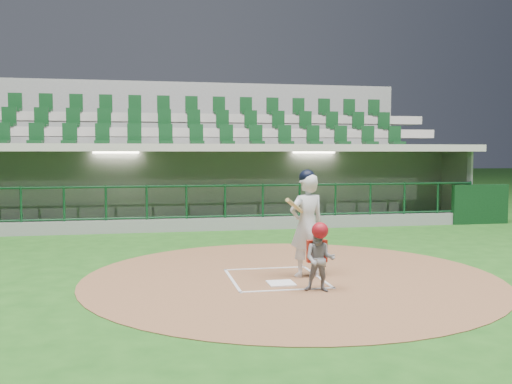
{
  "coord_description": "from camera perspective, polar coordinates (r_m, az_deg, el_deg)",
  "views": [
    {
      "loc": [
        -2.17,
        -9.7,
        2.18
      ],
      "look_at": [
        0.22,
        2.6,
        1.3
      ],
      "focal_mm": 40.0,
      "sensor_mm": 36.0,
      "label": 1
    }
  ],
  "objects": [
    {
      "name": "ground",
      "position": [
        10.18,
        1.58,
        -8.35
      ],
      "size": [
        120.0,
        120.0,
        0.0
      ],
      "primitive_type": "plane",
      "color": "#1B4D16",
      "rests_on": "ground"
    },
    {
      "name": "dirt_circle",
      "position": [
        10.06,
        3.52,
        -8.47
      ],
      "size": [
        7.2,
        7.2,
        0.01
      ],
      "primitive_type": "cylinder",
      "color": "brown",
      "rests_on": "ground"
    },
    {
      "name": "home_plate",
      "position": [
        9.51,
        2.52,
        -9.1
      ],
      "size": [
        0.43,
        0.43,
        0.02
      ],
      "primitive_type": "cube",
      "color": "white",
      "rests_on": "dirt_circle"
    },
    {
      "name": "batter_box_chalk",
      "position": [
        9.89,
        1.97,
        -8.61
      ],
      "size": [
        1.55,
        1.8,
        0.01
      ],
      "color": "white",
      "rests_on": "ground"
    },
    {
      "name": "dugout_structure",
      "position": [
        17.7,
        -3.77,
        0.07
      ],
      "size": [
        16.4,
        3.7,
        3.0
      ],
      "color": "slate",
      "rests_on": "ground"
    },
    {
      "name": "seating_deck",
      "position": [
        20.74,
        -5.0,
        1.91
      ],
      "size": [
        17.0,
        6.72,
        5.15
      ],
      "color": "gray",
      "rests_on": "ground"
    },
    {
      "name": "batter",
      "position": [
        9.93,
        5.1,
        -3.14
      ],
      "size": [
        0.91,
        0.93,
        1.87
      ],
      "color": "silver",
      "rests_on": "dirt_circle"
    },
    {
      "name": "catcher",
      "position": [
        8.95,
        6.38,
        -6.45
      ],
      "size": [
        0.6,
        0.54,
        1.09
      ],
      "color": "gray",
      "rests_on": "dirt_circle"
    }
  ]
}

